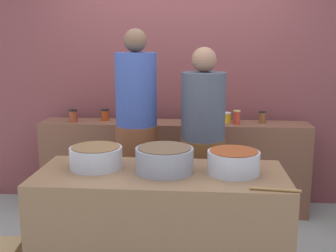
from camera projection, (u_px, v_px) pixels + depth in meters
name	position (u px, v px, depth m)	size (l,w,h in m)	color
storefront_wall	(176.00, 64.00, 4.39)	(4.80, 0.12, 3.00)	brown
display_shelf	(174.00, 167.00, 4.26)	(2.70, 0.36, 0.93)	brown
prep_table	(161.00, 231.00, 2.90)	(1.70, 0.70, 0.86)	brown
preserve_jar_0	(73.00, 116.00, 4.17)	(0.09, 0.09, 0.13)	brown
preserve_jar_1	(105.00, 115.00, 4.24)	(0.08, 0.08, 0.12)	#A33811
preserve_jar_2	(144.00, 114.00, 4.22)	(0.07, 0.07, 0.14)	#993E1E
preserve_jar_3	(192.00, 115.00, 4.16)	(0.08, 0.08, 0.14)	#324F29
preserve_jar_4	(202.00, 118.00, 4.08)	(0.09, 0.09, 0.11)	yellow
preserve_jar_5	(226.00, 117.00, 4.15)	(0.09, 0.09, 0.10)	gold
preserve_jar_6	(237.00, 117.00, 4.05)	(0.07, 0.07, 0.14)	#C13B27
preserve_jar_7	(262.00, 117.00, 4.11)	(0.07, 0.07, 0.12)	brown
cooking_pot_left	(96.00, 157.00, 2.90)	(0.37, 0.37, 0.15)	#B7B7BC
cooking_pot_center	(165.00, 160.00, 2.80)	(0.39, 0.39, 0.17)	gray
cooking_pot_right	(233.00, 162.00, 2.77)	(0.35, 0.35, 0.16)	#B7B7BC
wooden_spoon	(275.00, 190.00, 2.45)	(0.02, 0.02, 0.30)	#9E703D
cook_with_tongs	(137.00, 145.00, 3.64)	(0.37, 0.37, 1.84)	brown
cook_in_cap	(202.00, 157.00, 3.55)	(0.39, 0.39, 1.69)	brown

